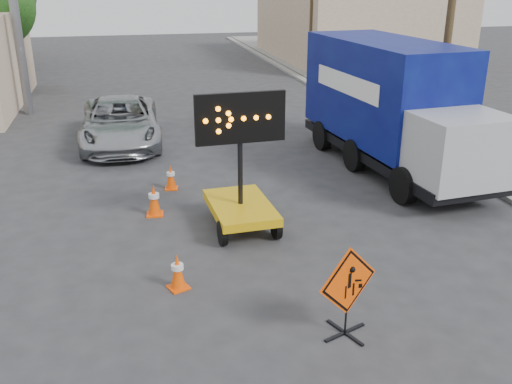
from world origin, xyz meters
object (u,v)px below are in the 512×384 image
object	(u,v)px
pickup_truck	(120,122)
box_truck	(392,113)
construction_sign	(348,289)
arrow_board	(241,199)

from	to	relation	value
pickup_truck	box_truck	world-z (taller)	box_truck
construction_sign	pickup_truck	bearing A→B (deg)	84.13
construction_sign	arrow_board	xyz separation A→B (m)	(-0.82, 4.56, -0.14)
arrow_board	box_truck	bearing A→B (deg)	29.13
construction_sign	arrow_board	size ratio (longest dim) A/B	0.50
construction_sign	box_truck	world-z (taller)	box_truck
construction_sign	arrow_board	distance (m)	4.63
arrow_board	pickup_truck	size ratio (longest dim) A/B	0.57
pickup_truck	box_truck	size ratio (longest dim) A/B	0.70
pickup_truck	construction_sign	bearing A→B (deg)	-73.47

